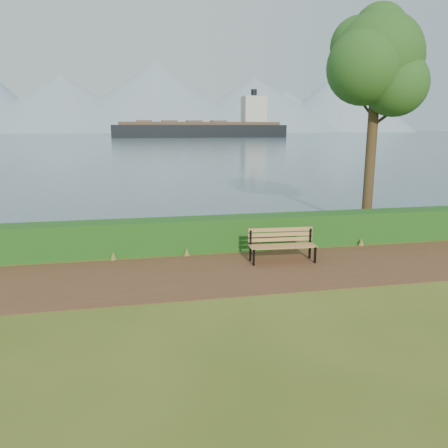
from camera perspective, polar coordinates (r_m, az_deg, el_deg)
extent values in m
plane|color=#465418|center=(11.20, 2.01, -6.77)|extent=(140.00, 140.00, 0.00)
cube|color=#56351D|center=(11.47, 1.66, -6.27)|extent=(40.00, 3.40, 0.01)
cube|color=#134314|center=(13.50, -0.56, -1.21)|extent=(32.00, 0.85, 1.00)
cube|color=#3F5465|center=(270.31, -11.24, 11.41)|extent=(700.00, 510.00, 0.00)
cone|color=gray|center=(409.84, -20.27, 14.52)|extent=(160.00, 160.00, 48.00)
cone|color=gray|center=(416.78, -8.77, 16.04)|extent=(190.00, 190.00, 62.00)
cone|color=gray|center=(425.96, 3.92, 15.26)|extent=(170.00, 170.00, 50.00)
cone|color=gray|center=(467.20, 14.68, 15.14)|extent=(150.00, 150.00, 58.00)
cone|color=gray|center=(440.56, -12.90, 13.91)|extent=(120.00, 120.00, 35.00)
cone|color=gray|center=(461.51, 8.01, 14.33)|extent=(130.00, 130.00, 40.00)
cube|color=black|center=(11.93, 3.89, -4.40)|extent=(0.06, 0.07, 0.47)
cube|color=black|center=(12.30, 3.48, -2.85)|extent=(0.06, 0.07, 0.89)
cube|color=black|center=(12.09, 3.69, -3.18)|extent=(0.09, 0.54, 0.05)
cube|color=black|center=(12.39, 11.81, -4.00)|extent=(0.06, 0.07, 0.47)
cube|color=black|center=(12.75, 11.17, -2.52)|extent=(0.06, 0.07, 0.89)
cube|color=black|center=(12.55, 11.50, -2.83)|extent=(0.09, 0.54, 0.05)
cube|color=#9F673D|center=(12.10, 7.92, -3.11)|extent=(1.87, 0.21, 0.04)
cube|color=#9F673D|center=(12.22, 7.75, -2.95)|extent=(1.87, 0.21, 0.04)
cube|color=#9F673D|center=(12.34, 7.59, -2.79)|extent=(1.87, 0.21, 0.04)
cube|color=#9F673D|center=(12.46, 7.43, -2.63)|extent=(1.87, 0.21, 0.04)
cube|color=#9F673D|center=(12.49, 7.37, -2.01)|extent=(1.86, 0.16, 0.11)
cube|color=#9F673D|center=(12.46, 7.39, -1.36)|extent=(1.86, 0.16, 0.11)
cube|color=#9F673D|center=(12.42, 7.41, -0.71)|extent=(1.86, 0.16, 0.11)
cylinder|color=#322214|center=(16.98, 18.74, 10.55)|extent=(0.37, 0.37, 6.63)
sphere|color=#1C4F1A|center=(17.15, 19.42, 19.80)|extent=(3.13, 3.13, 3.13)
sphere|color=#1C4F1A|center=(17.86, 20.58, 17.60)|extent=(2.39, 2.39, 2.39)
sphere|color=#1C4F1A|center=(16.46, 17.90, 18.94)|extent=(2.58, 2.58, 2.58)
sphere|color=#1C4F1A|center=(16.79, 21.50, 16.65)|extent=(2.21, 2.21, 2.21)
sphere|color=#1C4F1A|center=(17.36, 17.23, 21.38)|extent=(2.03, 2.03, 2.03)
sphere|color=#1C4F1A|center=(17.43, 19.65, 22.73)|extent=(1.84, 1.84, 1.84)
cylinder|color=#322214|center=(17.19, 20.14, 12.93)|extent=(0.97, 0.11, 0.72)
cylinder|color=#322214|center=(16.90, 17.75, 14.68)|extent=(0.75, 0.35, 0.66)
cube|color=black|center=(176.28, -3.12, 11.68)|extent=(68.10, 10.98, 6.81)
cube|color=#4B3A2D|center=(176.27, -3.14, 12.98)|extent=(62.66, 9.89, 1.17)
cube|color=beige|center=(180.99, 3.90, 14.61)|extent=(8.78, 8.06, 10.70)
cylinder|color=black|center=(181.35, 3.93, 16.61)|extent=(2.33, 2.33, 3.40)
cube|color=brown|center=(174.31, -10.43, 13.06)|extent=(5.86, 6.44, 0.78)
cube|color=brown|center=(174.86, -7.16, 13.16)|extent=(5.86, 6.44, 0.78)
cube|color=brown|center=(175.95, -3.92, 13.22)|extent=(5.86, 6.44, 0.78)
cube|color=brown|center=(177.56, -0.72, 13.24)|extent=(5.86, 6.44, 0.78)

